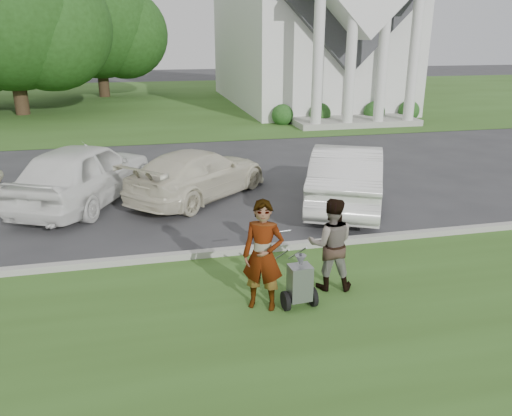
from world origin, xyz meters
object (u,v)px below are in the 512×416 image
object	(u,v)px
church	(306,7)
striping_cart	(299,283)
person_right	(331,245)
car_c	(199,174)
tree_back	(98,28)
car_d	(347,175)
person_left	(263,256)
car_b	(84,173)
tree_left	(9,18)

from	to	relation	value
church	striping_cart	size ratio (longest dim) A/B	21.41
striping_cart	person_right	distance (m)	0.98
car_c	tree_back	bearing A→B (deg)	-35.07
striping_cart	car_d	size ratio (longest dim) A/B	0.23
person_left	car_c	world-z (taller)	person_left
tree_back	car_b	xyz separation A→B (m)	(1.01, -25.27, -3.89)
tree_back	car_d	xyz separation A→B (m)	(7.73, -26.91, -3.92)
church	tree_left	world-z (taller)	church
car_b	church	bearing A→B (deg)	-98.43
tree_left	car_c	size ratio (longest dim) A/B	2.32
person_left	car_d	world-z (taller)	person_left
car_b	car_d	distance (m)	6.91
car_d	car_b	bearing A→B (deg)	11.20
car_d	striping_cart	bearing A→B (deg)	84.78
car_b	car_c	size ratio (longest dim) A/B	1.07
car_c	tree_left	bearing A→B (deg)	-19.34
car_b	car_c	bearing A→B (deg)	-158.14
tree_back	striping_cart	distance (m)	32.40
church	tree_back	size ratio (longest dim) A/B	2.51
tree_left	person_left	distance (m)	25.38
church	car_c	bearing A→B (deg)	-115.88
person_left	car_b	bearing A→B (deg)	143.11
striping_cart	person_right	xyz separation A→B (m)	(0.72, 0.54, 0.39)
person_left	person_right	bearing A→B (deg)	42.40
tree_left	car_b	size ratio (longest dim) A/B	2.17
church	person_left	distance (m)	26.68
car_c	car_d	world-z (taller)	car_d
person_right	tree_left	bearing A→B (deg)	-53.06
church	car_b	size ratio (longest dim) A/B	4.92
tree_left	tree_back	world-z (taller)	tree_left
person_left	church	bearing A→B (deg)	95.99
person_left	person_right	world-z (taller)	person_left
striping_cart	car_c	xyz separation A→B (m)	(-0.92, 6.32, 0.23)
tree_left	person_left	world-z (taller)	tree_left
car_d	person_right	bearing A→B (deg)	89.05
church	person_right	world-z (taller)	church
striping_cart	car_d	bearing A→B (deg)	55.47
car_b	car_d	bearing A→B (deg)	-168.98
car_c	person_right	bearing A→B (deg)	151.79
striping_cart	person_left	size ratio (longest dim) A/B	0.61
person_right	car_b	distance (m)	7.53
tree_left	person_left	xyz separation A→B (m)	(8.35, -23.60, -4.19)
person_left	tree_back	bearing A→B (deg)	123.13
car_b	person_left	bearing A→B (deg)	142.49
striping_cart	car_b	distance (m)	7.57
church	person_left	bearing A→B (deg)	-109.30
church	tree_left	xyz separation A→B (m)	(-17.01, -1.13, -0.83)
church	striping_cart	distance (m)	26.72
tree_back	striping_cart	xyz separation A→B (m)	(4.93, -31.74, -4.29)
car_d	tree_back	bearing A→B (deg)	-49.12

